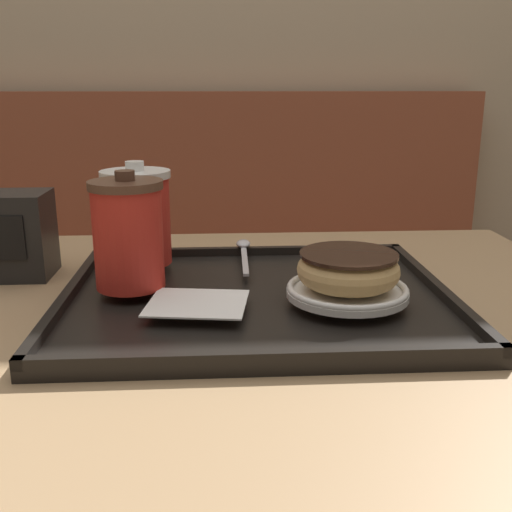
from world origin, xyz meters
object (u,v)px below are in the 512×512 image
at_px(spoon, 244,249).
at_px(coffee_cup_rear, 137,217).
at_px(donut_chocolate_glazed, 348,269).
at_px(napkin_dispenser, 11,235).
at_px(coffee_cup_front, 128,234).

bearing_deg(spoon, coffee_cup_rear, 108.24).
bearing_deg(donut_chocolate_glazed, napkin_dispenser, 157.96).
xyz_separation_m(donut_chocolate_glazed, spoon, (-0.12, 0.21, -0.03)).
relative_size(donut_chocolate_glazed, napkin_dispenser, 0.99).
height_order(coffee_cup_front, napkin_dispenser, coffee_cup_front).
xyz_separation_m(coffee_cup_front, spoon, (0.15, 0.15, -0.06)).
relative_size(coffee_cup_front, coffee_cup_rear, 1.01).
bearing_deg(napkin_dispenser, coffee_cup_front, -34.73).
bearing_deg(coffee_cup_front, donut_chocolate_glazed, -11.37).
height_order(coffee_cup_front, donut_chocolate_glazed, coffee_cup_front).
bearing_deg(donut_chocolate_glazed, spoon, 119.24).
xyz_separation_m(coffee_cup_front, coffee_cup_rear, (-0.00, 0.11, -0.00)).
height_order(coffee_cup_rear, donut_chocolate_glazed, coffee_cup_rear).
distance_m(coffee_cup_front, donut_chocolate_glazed, 0.27).
height_order(donut_chocolate_glazed, spoon, donut_chocolate_glazed).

